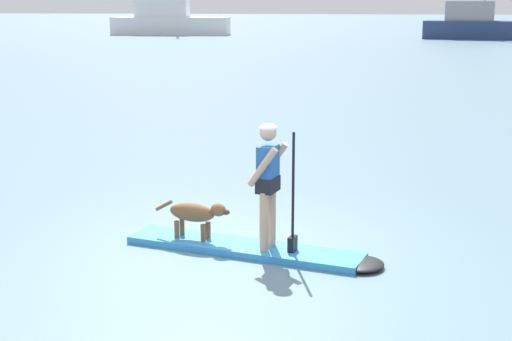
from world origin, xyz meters
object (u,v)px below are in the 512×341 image
object	(u,v)px
paddleboard	(259,250)
moored_boat_starboard	(475,25)
dog	(195,213)
moored_boat_center	(169,21)
person_paddler	(269,178)

from	to	relation	value
paddleboard	moored_boat_starboard	size ratio (longest dim) A/B	0.29
dog	moored_boat_center	bearing A→B (deg)	106.37
paddleboard	dog	xyz separation A→B (m)	(-0.93, 0.21, 0.41)
person_paddler	dog	world-z (taller)	person_paddler
person_paddler	dog	size ratio (longest dim) A/B	1.48
person_paddler	moored_boat_starboard	distance (m)	62.51
paddleboard	moored_boat_starboard	world-z (taller)	moored_boat_starboard
person_paddler	dog	xyz separation A→B (m)	(-1.06, 0.25, -0.60)
person_paddler	moored_boat_starboard	bearing A→B (deg)	81.19
person_paddler	paddleboard	bearing A→B (deg)	166.95
moored_boat_center	person_paddler	bearing A→B (deg)	-72.84
dog	person_paddler	bearing A→B (deg)	-13.05
person_paddler	moored_boat_center	distance (m)	68.76
dog	moored_boat_starboard	distance (m)	62.44
paddleboard	moored_boat_center	bearing A→B (deg)	107.06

